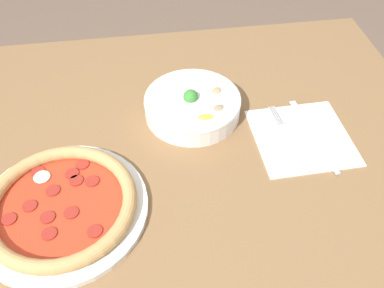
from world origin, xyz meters
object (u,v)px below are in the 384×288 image
bowl (192,105)px  knife (315,138)px  pizza (61,206)px  fork (289,138)px

bowl → knife: 0.27m
pizza → fork: 0.47m
bowl → fork: bowl is taller
pizza → knife: bearing=11.8°
knife → bowl: bearing=58.2°
pizza → bowl: 0.35m
bowl → knife: size_ratio=0.95×
fork → knife: (0.06, -0.01, -0.00)m
bowl → fork: size_ratio=1.08×
knife → fork: bearing=76.3°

